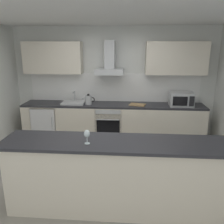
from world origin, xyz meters
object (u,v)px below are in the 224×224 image
at_px(sink, 74,102).
at_px(kettle, 88,100).
at_px(chopping_board, 137,105).
at_px(range_hood, 110,64).
at_px(microwave, 181,99).
at_px(wine_glass, 87,134).
at_px(refrigerator, 47,123).
at_px(oven, 109,123).

distance_m(sink, kettle, 0.36).
bearing_deg(chopping_board, sink, 178.63).
distance_m(kettle, range_hood, 0.92).
xyz_separation_m(microwave, wine_glass, (-1.63, -2.42, 0.07)).
bearing_deg(kettle, chopping_board, 0.52).
height_order(refrigerator, range_hood, range_hood).
bearing_deg(chopping_board, microwave, -0.25).
xyz_separation_m(oven, refrigerator, (-1.46, -0.00, -0.03)).
bearing_deg(refrigerator, range_hood, 5.17).
bearing_deg(range_hood, kettle, -160.54).
relative_size(oven, microwave, 1.60).
xyz_separation_m(oven, kettle, (-0.46, -0.03, 0.55)).
relative_size(refrigerator, range_hood, 1.18).
relative_size(oven, wine_glass, 4.50).
bearing_deg(microwave, chopping_board, 179.75).
bearing_deg(oven, chopping_board, -2.14).
xyz_separation_m(oven, sink, (-0.81, 0.01, 0.47)).
bearing_deg(sink, chopping_board, -1.37).
height_order(kettle, chopping_board, kettle).
xyz_separation_m(sink, kettle, (0.35, -0.04, 0.08)).
distance_m(refrigerator, wine_glass, 2.91).
height_order(range_hood, wine_glass, range_hood).
distance_m(refrigerator, range_hood, 2.00).
bearing_deg(kettle, sink, 172.75).
bearing_deg(range_hood, wine_glass, -91.18).
distance_m(sink, chopping_board, 1.45).
bearing_deg(wine_glass, chopping_board, 74.22).
distance_m(microwave, chopping_board, 0.95).
relative_size(kettle, wine_glass, 1.62).
distance_m(microwave, kettle, 2.04).
xyz_separation_m(refrigerator, chopping_board, (2.10, -0.02, 0.49)).
distance_m(sink, wine_glass, 2.59).
bearing_deg(wine_glass, refrigerator, 119.90).
bearing_deg(wine_glass, kettle, 99.60).
distance_m(range_hood, wine_glass, 2.67).
relative_size(refrigerator, chopping_board, 2.50).
bearing_deg(refrigerator, sink, 1.21).
bearing_deg(wine_glass, sink, 107.15).
bearing_deg(sink, microwave, -0.93).
xyz_separation_m(wine_glass, chopping_board, (0.69, 2.43, -0.21)).
height_order(sink, kettle, sink).
distance_m(refrigerator, chopping_board, 2.15).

